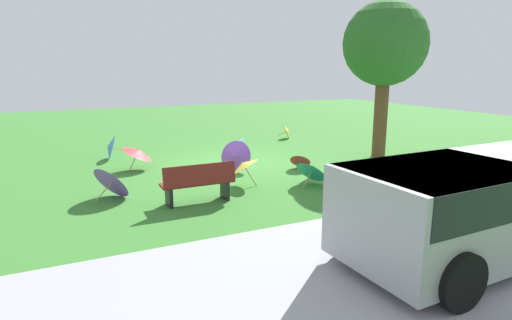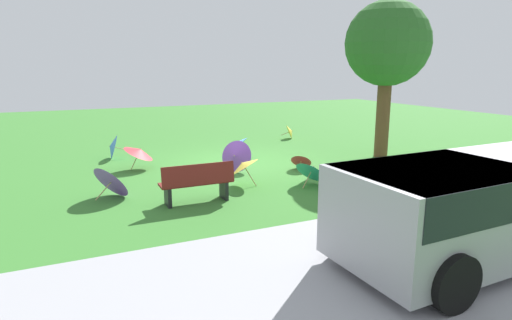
{
  "view_description": "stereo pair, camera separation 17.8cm",
  "coord_description": "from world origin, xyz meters",
  "px_view_note": "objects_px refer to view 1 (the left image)",
  "views": [
    {
      "loc": [
        5.12,
        11.98,
        2.94
      ],
      "look_at": [
        0.51,
        2.37,
        0.6
      ],
      "focal_mm": 30.0,
      "sensor_mm": 36.0,
      "label": 1
    },
    {
      "loc": [
        4.96,
        12.06,
        2.94
      ],
      "look_at": [
        0.51,
        2.37,
        0.6
      ],
      "focal_mm": 30.0,
      "sensor_mm": 36.0,
      "label": 2
    }
  ],
  "objects_px": {
    "shade_tree": "(385,45)",
    "parasol_blue_1": "(233,146)",
    "parasol_teal_0": "(312,169)",
    "park_bench": "(198,183)",
    "parasol_red_0": "(138,152)",
    "parasol_yellow_2": "(288,131)",
    "parasol_purple_1": "(235,156)",
    "parasol_purple_0": "(113,181)",
    "parasol_blue_2": "(110,147)",
    "parasol_red_1": "(300,160)",
    "van_dark": "(473,201)",
    "parasol_yellow_0": "(244,165)"
  },
  "relations": [
    {
      "from": "parasol_yellow_0",
      "to": "parasol_teal_0",
      "type": "bearing_deg",
      "value": 154.75
    },
    {
      "from": "van_dark",
      "to": "parasol_purple_0",
      "type": "height_order",
      "value": "van_dark"
    },
    {
      "from": "van_dark",
      "to": "parasol_yellow_2",
      "type": "bearing_deg",
      "value": -105.53
    },
    {
      "from": "parasol_yellow_0",
      "to": "parasol_blue_2",
      "type": "relative_size",
      "value": 1.3
    },
    {
      "from": "parasol_red_0",
      "to": "parasol_blue_1",
      "type": "bearing_deg",
      "value": -177.94
    },
    {
      "from": "parasol_purple_0",
      "to": "parasol_red_0",
      "type": "xyz_separation_m",
      "value": [
        -1.04,
        -2.57,
        0.11
      ]
    },
    {
      "from": "parasol_blue_1",
      "to": "parasol_purple_0",
      "type": "bearing_deg",
      "value": 33.49
    },
    {
      "from": "parasol_red_0",
      "to": "parasol_red_1",
      "type": "distance_m",
      "value": 4.71
    },
    {
      "from": "park_bench",
      "to": "parasol_red_0",
      "type": "relative_size",
      "value": 1.42
    },
    {
      "from": "parasol_purple_0",
      "to": "van_dark",
      "type": "bearing_deg",
      "value": 129.63
    },
    {
      "from": "shade_tree",
      "to": "parasol_red_1",
      "type": "height_order",
      "value": "shade_tree"
    },
    {
      "from": "parasol_purple_0",
      "to": "parasol_red_1",
      "type": "height_order",
      "value": "parasol_purple_0"
    },
    {
      "from": "parasol_red_1",
      "to": "parasol_yellow_2",
      "type": "xyz_separation_m",
      "value": [
        -2.38,
        -4.9,
        0.02
      ]
    },
    {
      "from": "parasol_yellow_2",
      "to": "parasol_purple_0",
      "type": "bearing_deg",
      "value": 35.63
    },
    {
      "from": "park_bench",
      "to": "parasol_purple_0",
      "type": "xyz_separation_m",
      "value": [
        1.63,
        -1.16,
        -0.04
      ]
    },
    {
      "from": "parasol_teal_0",
      "to": "parasol_red_0",
      "type": "bearing_deg",
      "value": -44.69
    },
    {
      "from": "shade_tree",
      "to": "parasol_teal_0",
      "type": "xyz_separation_m",
      "value": [
        3.96,
        2.07,
        -3.17
      ]
    },
    {
      "from": "parasol_red_0",
      "to": "parasol_yellow_2",
      "type": "relative_size",
      "value": 1.68
    },
    {
      "from": "parasol_red_1",
      "to": "van_dark",
      "type": "bearing_deg",
      "value": 83.55
    },
    {
      "from": "park_bench",
      "to": "parasol_yellow_0",
      "type": "height_order",
      "value": "park_bench"
    },
    {
      "from": "parasol_teal_0",
      "to": "parasol_red_1",
      "type": "height_order",
      "value": "parasol_teal_0"
    },
    {
      "from": "park_bench",
      "to": "shade_tree",
      "type": "xyz_separation_m",
      "value": [
        -6.99,
        -2.22,
        3.12
      ]
    },
    {
      "from": "parasol_red_1",
      "to": "parasol_purple_1",
      "type": "bearing_deg",
      "value": -16.24
    },
    {
      "from": "shade_tree",
      "to": "parasol_blue_1",
      "type": "bearing_deg",
      "value": -19.53
    },
    {
      "from": "van_dark",
      "to": "parasol_purple_0",
      "type": "xyz_separation_m",
      "value": [
        4.61,
        -5.56,
        -0.49
      ]
    },
    {
      "from": "van_dark",
      "to": "parasol_blue_2",
      "type": "bearing_deg",
      "value": -67.54
    },
    {
      "from": "van_dark",
      "to": "parasol_purple_0",
      "type": "relative_size",
      "value": 4.11
    },
    {
      "from": "parasol_purple_1",
      "to": "parasol_blue_2",
      "type": "distance_m",
      "value": 4.43
    },
    {
      "from": "parasol_yellow_0",
      "to": "parasol_red_1",
      "type": "distance_m",
      "value": 2.39
    },
    {
      "from": "parasol_red_0",
      "to": "shade_tree",
      "type": "bearing_deg",
      "value": 168.73
    },
    {
      "from": "parasol_yellow_2",
      "to": "parasol_blue_1",
      "type": "relative_size",
      "value": 0.55
    },
    {
      "from": "park_bench",
      "to": "parasol_blue_1",
      "type": "distance_m",
      "value": 4.54
    },
    {
      "from": "shade_tree",
      "to": "parasol_blue_1",
      "type": "relative_size",
      "value": 4.05
    },
    {
      "from": "parasol_teal_0",
      "to": "parasol_red_1",
      "type": "distance_m",
      "value": 1.75
    },
    {
      "from": "parasol_purple_0",
      "to": "parasol_blue_2",
      "type": "xyz_separation_m",
      "value": [
        -0.48,
        -4.43,
        -0.02
      ]
    },
    {
      "from": "parasol_purple_0",
      "to": "parasol_blue_2",
      "type": "bearing_deg",
      "value": -96.17
    },
    {
      "from": "parasol_purple_0",
      "to": "parasol_yellow_2",
      "type": "xyz_separation_m",
      "value": [
        -7.69,
        -5.51,
        -0.12
      ]
    },
    {
      "from": "parasol_purple_1",
      "to": "parasol_yellow_2",
      "type": "xyz_separation_m",
      "value": [
        -4.23,
        -4.36,
        -0.16
      ]
    },
    {
      "from": "parasol_red_0",
      "to": "parasol_teal_0",
      "type": "bearing_deg",
      "value": 135.31
    },
    {
      "from": "parasol_red_0",
      "to": "parasol_yellow_2",
      "type": "bearing_deg",
      "value": -156.16
    },
    {
      "from": "parasol_red_0",
      "to": "parasol_red_1",
      "type": "bearing_deg",
      "value": 155.29
    },
    {
      "from": "parasol_red_0",
      "to": "parasol_blue_2",
      "type": "height_order",
      "value": "parasol_red_0"
    },
    {
      "from": "parasol_teal_0",
      "to": "parasol_blue_1",
      "type": "xyz_separation_m",
      "value": [
        0.6,
        -3.69,
        0.04
      ]
    },
    {
      "from": "parasol_yellow_0",
      "to": "parasol_blue_2",
      "type": "distance_m",
      "value": 5.38
    },
    {
      "from": "parasol_purple_0",
      "to": "parasol_yellow_2",
      "type": "height_order",
      "value": "parasol_purple_0"
    },
    {
      "from": "parasol_red_1",
      "to": "parasol_blue_2",
      "type": "height_order",
      "value": "parasol_blue_2"
    },
    {
      "from": "parasol_blue_1",
      "to": "parasol_teal_0",
      "type": "bearing_deg",
      "value": 99.31
    },
    {
      "from": "parasol_yellow_0",
      "to": "parasol_blue_2",
      "type": "bearing_deg",
      "value": -60.84
    },
    {
      "from": "parasol_purple_1",
      "to": "parasol_red_0",
      "type": "xyz_separation_m",
      "value": [
        2.42,
        -1.43,
        0.08
      ]
    },
    {
      "from": "van_dark",
      "to": "parasol_blue_1",
      "type": "distance_m",
      "value": 8.28
    }
  ]
}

